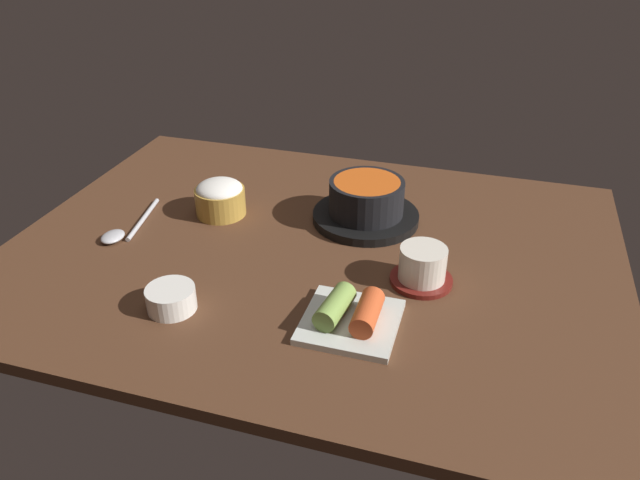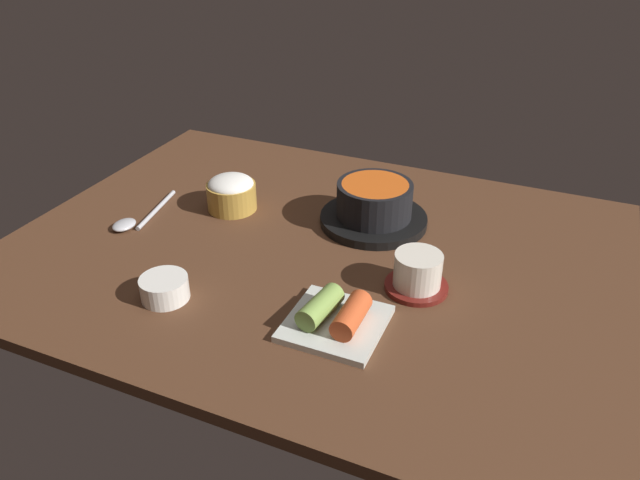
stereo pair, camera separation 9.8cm
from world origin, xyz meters
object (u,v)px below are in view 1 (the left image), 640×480
(stone_pot, at_px, (366,203))
(kimchi_plate, at_px, (351,316))
(side_bowl_near, at_px, (171,298))
(spoon, at_px, (122,231))
(tea_cup_with_saucer, at_px, (422,266))
(rice_bowl, at_px, (220,197))

(stone_pot, xyz_separation_m, kimchi_plate, (0.05, -0.29, -0.02))
(side_bowl_near, height_order, spoon, side_bowl_near)
(spoon, bearing_deg, stone_pot, 23.45)
(stone_pot, bearing_deg, spoon, -156.55)
(stone_pot, bearing_deg, tea_cup_with_saucer, -52.72)
(stone_pot, relative_size, tea_cup_with_saucer, 1.99)
(rice_bowl, bearing_deg, side_bowl_near, -79.30)
(rice_bowl, relative_size, tea_cup_with_saucer, 0.95)
(kimchi_plate, bearing_deg, spoon, 163.98)
(spoon, bearing_deg, side_bowl_near, -41.49)
(rice_bowl, xyz_separation_m, kimchi_plate, (0.31, -0.24, -0.02))
(side_bowl_near, distance_m, spoon, 0.25)
(kimchi_plate, xyz_separation_m, spoon, (-0.44, 0.13, -0.01))
(tea_cup_with_saucer, bearing_deg, side_bowl_near, -152.94)
(stone_pot, bearing_deg, rice_bowl, -168.81)
(kimchi_plate, height_order, spoon, kimchi_plate)
(side_bowl_near, xyz_separation_m, spoon, (-0.18, 0.16, -0.01))
(tea_cup_with_saucer, relative_size, spoon, 0.57)
(side_bowl_near, bearing_deg, spoon, 138.51)
(spoon, bearing_deg, rice_bowl, 41.90)
(stone_pot, relative_size, side_bowl_near, 2.69)
(kimchi_plate, height_order, side_bowl_near, kimchi_plate)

